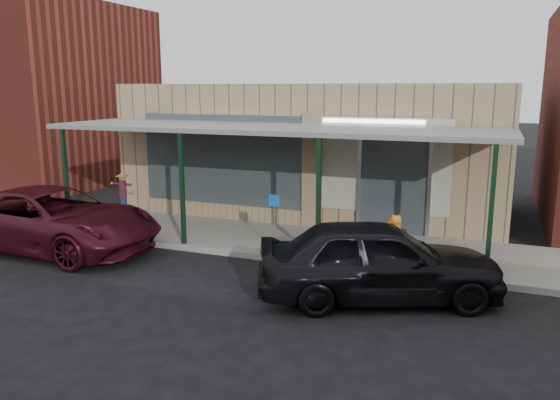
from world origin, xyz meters
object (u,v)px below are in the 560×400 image
at_px(barrel_scarecrow, 124,202).
at_px(parked_sedan, 379,260).
at_px(barrel_pumpkin, 393,236).
at_px(handicap_sign, 274,215).
at_px(car_maroon, 52,220).

distance_m(barrel_scarecrow, parked_sedan, 9.16).
distance_m(barrel_pumpkin, handicap_sign, 3.06).
relative_size(barrel_pumpkin, car_maroon, 0.14).
bearing_deg(car_maroon, parked_sedan, -91.40).
distance_m(barrel_scarecrow, car_maroon, 3.05).
bearing_deg(parked_sedan, barrel_pumpkin, -17.43).
distance_m(parked_sedan, car_maroon, 8.44).
height_order(handicap_sign, car_maroon, car_maroon).
bearing_deg(parked_sedan, barrel_scarecrow, 46.58).
bearing_deg(barrel_pumpkin, parked_sedan, -85.45).
distance_m(handicap_sign, parked_sedan, 3.44).
bearing_deg(barrel_scarecrow, parked_sedan, 2.88).
xyz_separation_m(parked_sedan, car_maroon, (-8.43, 0.30, -0.01)).
distance_m(barrel_pumpkin, parked_sedan, 3.20).
bearing_deg(handicap_sign, car_maroon, -159.20).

